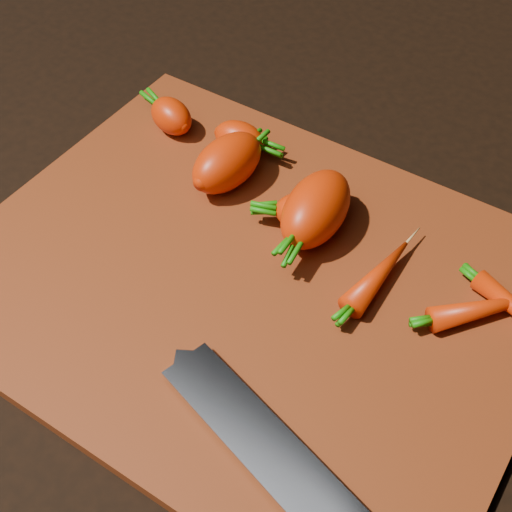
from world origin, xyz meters
The scene contains 10 objects.
ground centered at (0.00, 0.00, -0.01)m, with size 2.00×2.00×0.01m, color black.
cutting_board centered at (0.00, 0.00, 0.01)m, with size 0.50×0.40×0.01m, color maroon.
carrot_0 centered at (-0.18, 0.12, 0.03)m, with size 0.05×0.04×0.04m, color red.
carrot_1 centered at (0.02, 0.08, 0.04)m, with size 0.09×0.05×0.05m, color red.
carrot_2 centered at (-0.09, 0.09, 0.04)m, with size 0.08×0.05×0.05m, color red.
carrot_3 centered at (0.01, 0.08, 0.03)m, with size 0.06×0.04×0.04m, color red.
carrot_4 centered at (-0.10, 0.13, 0.03)m, with size 0.05×0.03×0.03m, color red.
carrot_5 centered at (0.19, 0.07, 0.02)m, with size 0.11×0.02×0.02m, color red.
carrot_7 centered at (0.10, 0.05, 0.02)m, with size 0.09×0.02×0.02m, color red.
knife centered at (0.14, -0.14, 0.02)m, with size 0.37×0.14×0.02m.
Camera 1 is at (0.22, -0.33, 0.49)m, focal length 50.00 mm.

